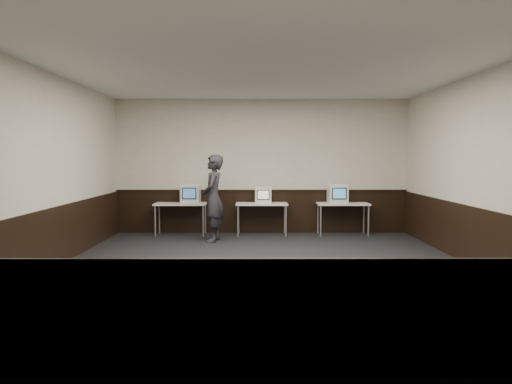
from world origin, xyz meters
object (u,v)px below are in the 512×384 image
emac_right (338,194)px  person (213,198)px  emac_center (263,195)px  desk_right (343,206)px  desk_left (181,206)px  desk_center (262,206)px  emac_left (191,194)px

emac_right → person: person is taller
person → emac_center: bearing=132.5°
desk_right → person: size_ratio=0.64×
desk_right → emac_right: (-0.14, -0.05, 0.29)m
desk_left → desk_center: same height
desk_right → emac_left: size_ratio=2.50×
emac_right → person: bearing=-163.8°
desk_left → emac_left: bearing=3.0°
desk_center → emac_center: 0.26m
emac_left → person: 1.09m
desk_left → desk_center: bearing=0.0°
emac_right → desk_right: bearing=18.1°
desk_left → person: 1.26m
desk_left → desk_right: same height
desk_left → emac_center: size_ratio=2.86×
emac_left → emac_right: 3.43m
desk_right → emac_center: emac_center is taller
person → desk_left: bearing=-133.7°
desk_center → person: person is taller
desk_left → emac_left: 0.37m
desk_right → emac_center: bearing=-179.9°
emac_left → emac_right: size_ratio=1.00×
emac_center → person: (-1.10, -0.90, -0.00)m
desk_right → emac_right: bearing=-161.3°
desk_right → person: 3.11m
desk_right → person: (-2.96, -0.90, 0.26)m
emac_center → desk_right: bearing=2.0°
emac_left → person: size_ratio=0.26×
desk_left → emac_center: (1.94, -0.00, 0.26)m
emac_left → person: bearing=-55.7°
emac_left → desk_left: bearing=-176.2°
desk_center → emac_right: 1.79m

